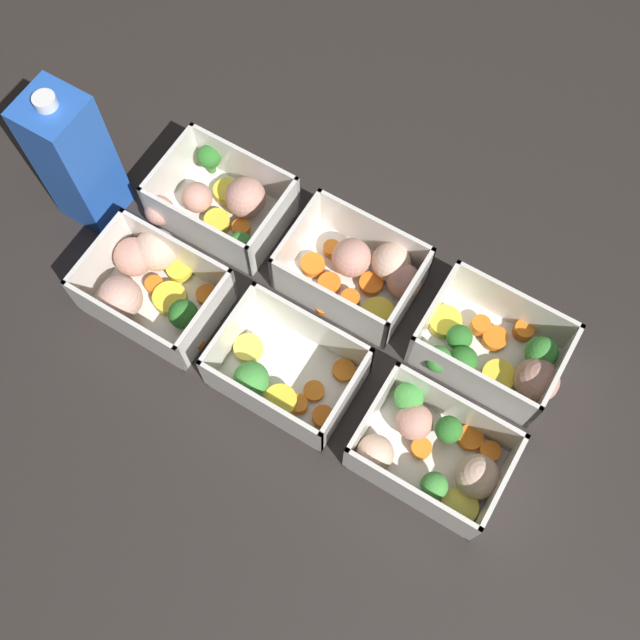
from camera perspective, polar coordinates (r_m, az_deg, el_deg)
name	(u,v)px	position (r m, az deg, el deg)	size (l,w,h in m)	color
ground_plane	(320,328)	(0.87, 0.00, -0.62)	(4.00, 4.00, 0.00)	#282321
container_near_left	(149,282)	(0.88, -12.91, 2.85)	(0.16, 0.14, 0.07)	silver
container_near_center	(281,374)	(0.82, -2.96, -4.15)	(0.15, 0.11, 0.07)	silver
container_near_right	(432,452)	(0.81, 8.57, -9.89)	(0.16, 0.12, 0.07)	silver
container_far_left	(221,203)	(0.92, -7.59, 8.85)	(0.16, 0.13, 0.07)	silver
container_far_center	(364,271)	(0.87, 3.38, 3.75)	(0.16, 0.13, 0.07)	silver
container_far_right	(498,355)	(0.85, 13.39, -2.59)	(0.17, 0.12, 0.07)	silver
juice_carton	(74,161)	(0.90, -18.26, 11.41)	(0.07, 0.07, 0.20)	blue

